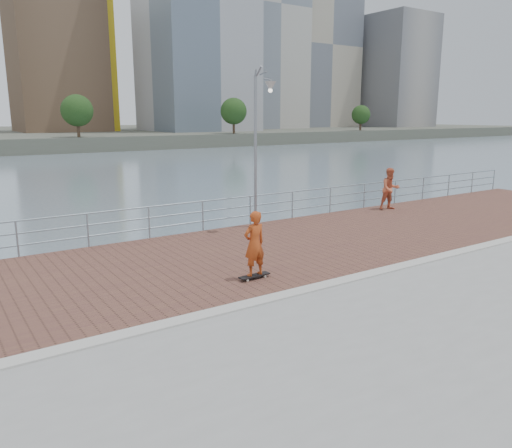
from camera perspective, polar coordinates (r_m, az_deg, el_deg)
water at (r=12.90m, az=5.16°, el=-16.11°), size 400.00×400.00×0.00m
seawall at (r=9.62m, az=25.77°, el=-21.29°), size 40.00×24.00×2.00m
brick_lane at (r=14.89m, az=-3.44°, el=-3.75°), size 40.00×6.80×0.02m
curb at (r=12.07m, az=5.34°, el=-7.60°), size 40.00×0.40×0.06m
guardrail at (r=17.67m, az=-9.07°, el=0.96°), size 39.06×0.06×1.13m
street_lamp at (r=18.02m, az=0.66°, el=11.72°), size 0.40×1.17×5.54m
skateboard at (r=12.87m, az=-0.18°, el=-5.93°), size 0.88×0.27×0.10m
skateboarder at (r=12.63m, az=-0.18°, el=-2.27°), size 0.64×0.44×1.69m
bystander at (r=22.86m, az=15.09°, el=3.90°), size 1.06×0.93×1.84m
skyline at (r=120.48m, az=-16.72°, el=21.62°), size 233.00×41.00×65.75m
shoreline_trees at (r=86.71m, az=-25.89°, el=11.47°), size 144.66×5.17×6.90m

